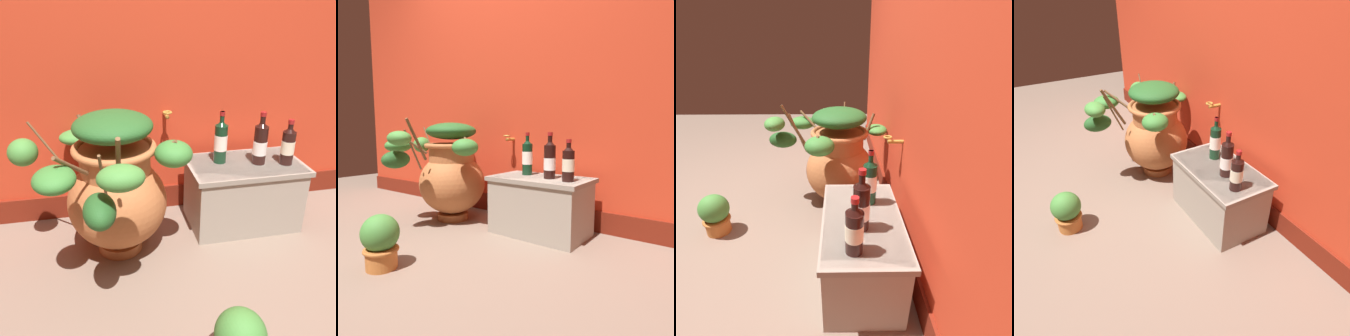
% 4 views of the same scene
% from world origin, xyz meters
% --- Properties ---
extents(ground_plane, '(7.00, 7.00, 0.00)m').
position_xyz_m(ground_plane, '(0.00, 0.00, 0.00)').
color(ground_plane, '#7A6656').
extents(back_wall, '(4.40, 0.33, 2.60)m').
position_xyz_m(back_wall, '(-0.00, 1.20, 1.29)').
color(back_wall, red).
rests_on(back_wall, ground_plane).
extents(terracotta_urn, '(0.91, 0.96, 0.83)m').
position_xyz_m(terracotta_urn, '(-0.37, 0.68, 0.41)').
color(terracotta_urn, '#B26638').
rests_on(terracotta_urn, ground_plane).
extents(stone_ledge, '(0.69, 0.41, 0.41)m').
position_xyz_m(stone_ledge, '(0.42, 0.81, 0.22)').
color(stone_ledge, '#9E9384').
rests_on(stone_ledge, ground_plane).
extents(wine_bottle_left, '(0.08, 0.08, 0.31)m').
position_xyz_m(wine_bottle_left, '(0.27, 0.86, 0.55)').
color(wine_bottle_left, black).
rests_on(wine_bottle_left, stone_ledge).
extents(wine_bottle_middle, '(0.08, 0.08, 0.32)m').
position_xyz_m(wine_bottle_middle, '(0.49, 0.80, 0.55)').
color(wine_bottle_middle, black).
rests_on(wine_bottle_middle, stone_ledge).
extents(wine_bottle_right, '(0.08, 0.08, 0.27)m').
position_xyz_m(wine_bottle_right, '(0.65, 0.76, 0.54)').
color(wine_bottle_right, black).
rests_on(wine_bottle_right, stone_ledge).
extents(potted_shrub, '(0.19, 0.20, 0.30)m').
position_xyz_m(potted_shrub, '(0.01, -0.18, 0.16)').
color(potted_shrub, '#C17033').
rests_on(potted_shrub, ground_plane).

